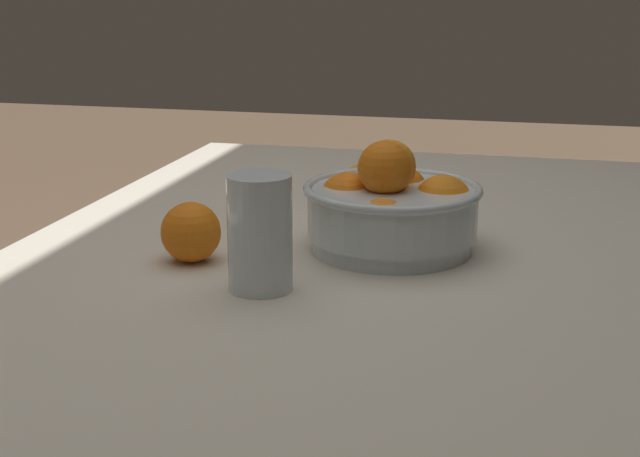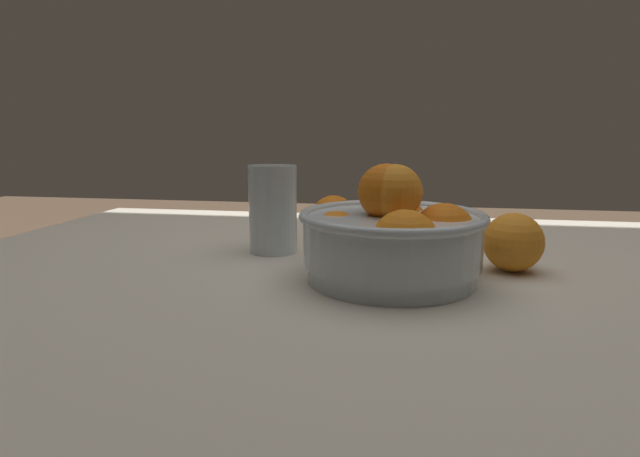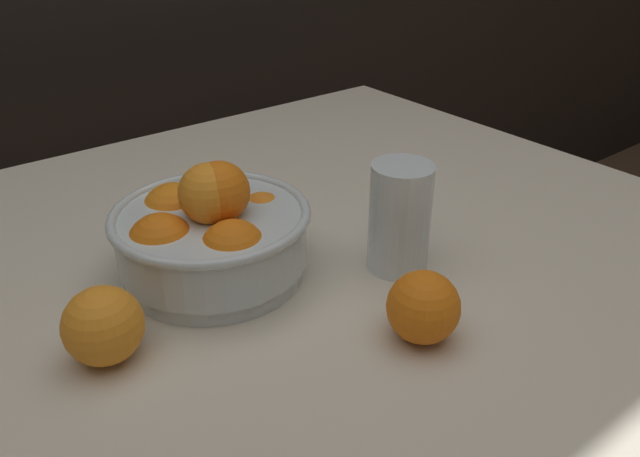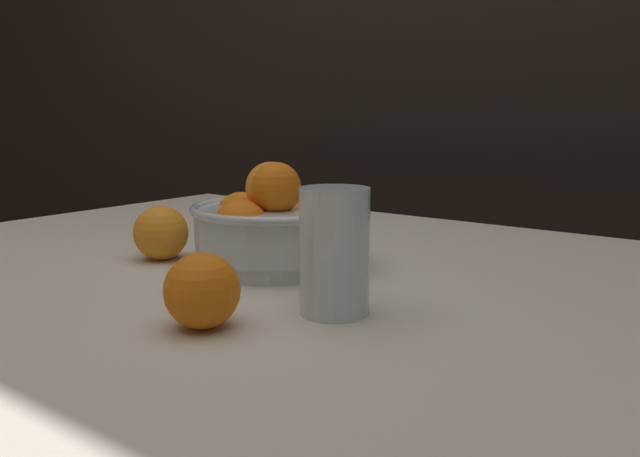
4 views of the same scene
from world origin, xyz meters
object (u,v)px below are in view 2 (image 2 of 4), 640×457
fruit_bowl (394,236)px  juice_glass (273,214)px  orange_loose_front (513,242)px  orange_loose_near_bowl (333,217)px

fruit_bowl → juice_glass: 0.24m
fruit_bowl → orange_loose_front: 0.18m
orange_loose_near_bowl → orange_loose_front: bearing=147.8°
juice_glass → orange_loose_front: juice_glass is taller
juice_glass → orange_loose_front: size_ratio=1.70×
orange_loose_near_bowl → orange_loose_front: size_ratio=0.96×
fruit_bowl → orange_loose_front: fruit_bowl is taller
orange_loose_near_bowl → orange_loose_front: 0.33m
juice_glass → orange_loose_near_bowl: juice_glass is taller
orange_loose_front → juice_glass: bearing=-8.7°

